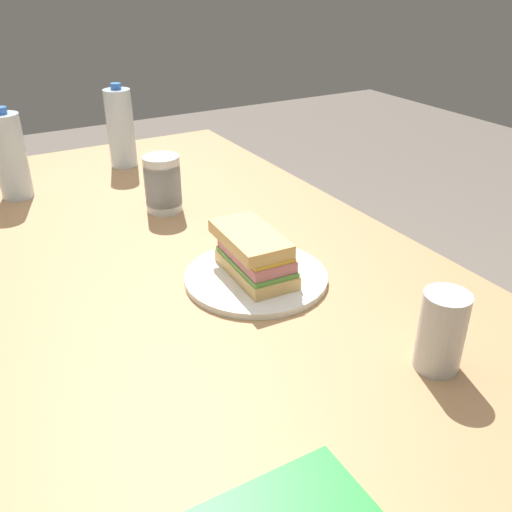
% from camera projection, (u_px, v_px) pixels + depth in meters
% --- Properties ---
extents(dining_table, '(1.72, 1.07, 0.76)m').
position_uv_depth(dining_table, '(153.00, 311.00, 1.08)').
color(dining_table, tan).
rests_on(dining_table, ground_plane).
extents(paper_plate, '(0.26, 0.26, 0.01)m').
position_uv_depth(paper_plate, '(256.00, 277.00, 1.03)').
color(paper_plate, white).
rests_on(paper_plate, dining_table).
extents(sandwich, '(0.19, 0.10, 0.08)m').
position_uv_depth(sandwich, '(254.00, 254.00, 1.01)').
color(sandwich, '#DBB26B').
rests_on(sandwich, paper_plate).
extents(water_bottle_tall, '(0.07, 0.07, 0.23)m').
position_uv_depth(water_bottle_tall, '(121.00, 128.00, 1.55)').
color(water_bottle_tall, silver).
rests_on(water_bottle_tall, dining_table).
extents(plastic_cup_stack, '(0.08, 0.08, 0.13)m').
position_uv_depth(plastic_cup_stack, '(163.00, 184.00, 1.28)').
color(plastic_cup_stack, silver).
rests_on(plastic_cup_stack, dining_table).
extents(water_bottle_spare, '(0.08, 0.08, 0.22)m').
position_uv_depth(water_bottle_spare, '(10.00, 156.00, 1.34)').
color(water_bottle_spare, silver).
rests_on(water_bottle_spare, dining_table).
extents(soda_can_silver, '(0.07, 0.07, 0.12)m').
position_uv_depth(soda_can_silver, '(441.00, 331.00, 0.78)').
color(soda_can_silver, silver).
rests_on(soda_can_silver, dining_table).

